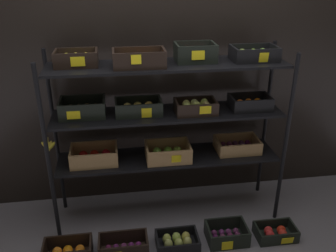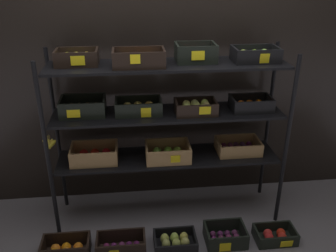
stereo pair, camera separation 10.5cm
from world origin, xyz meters
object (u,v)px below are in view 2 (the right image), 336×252
crate_ground_orange (66,249)px  crate_ground_pear (175,242)px  crate_ground_plum (121,246)px  crate_ground_right_plum (225,237)px  crate_ground_apple_red (275,236)px  display_rack (166,111)px

crate_ground_orange → crate_ground_pear: crate_ground_orange is taller
crate_ground_plum → crate_ground_right_plum: (0.83, 0.02, -0.00)m
crate_ground_orange → crate_ground_apple_red: (1.65, -0.01, -0.01)m
crate_ground_apple_red → crate_ground_pear: bearing=179.1°
crate_ground_right_plum → crate_ground_orange: bearing=-179.3°
crate_ground_pear → crate_ground_right_plum: size_ratio=1.04×
display_rack → crate_ground_apple_red: (0.84, -0.45, -0.94)m
crate_ground_plum → crate_ground_pear: 0.42m
crate_ground_orange → crate_ground_pear: 0.84m
display_rack → crate_ground_orange: (-0.82, -0.44, -0.93)m
crate_ground_apple_red → crate_ground_orange: bearing=179.6°
crate_ground_right_plum → crate_ground_apple_red: (0.41, -0.03, -0.00)m
crate_ground_plum → crate_ground_apple_red: crate_ground_plum is taller
display_rack → crate_ground_pear: display_rack is taller
display_rack → crate_ground_apple_red: bearing=-28.5°
display_rack → crate_ground_plum: (-0.40, -0.45, -0.94)m
crate_ground_pear → display_rack: bearing=93.2°
display_rack → crate_ground_orange: bearing=-151.6°
display_rack → crate_ground_right_plum: display_rack is taller
crate_ground_orange → crate_ground_right_plum: bearing=0.7°
crate_ground_orange → crate_ground_apple_red: crate_ground_orange is taller
display_rack → crate_ground_pear: (0.03, -0.44, -0.94)m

